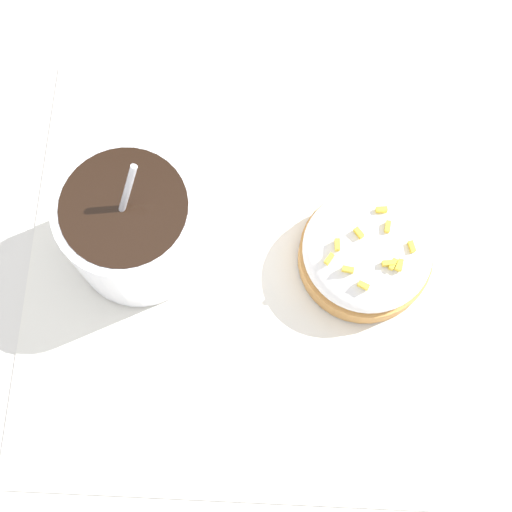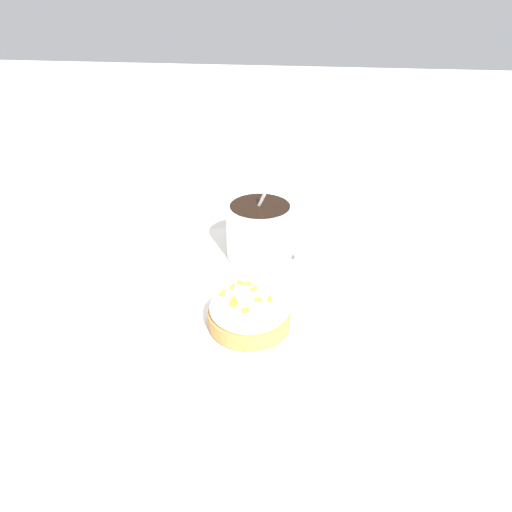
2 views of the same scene
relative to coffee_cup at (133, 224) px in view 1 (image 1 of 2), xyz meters
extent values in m
plane|color=silver|center=(-0.07, 0.01, -0.04)|extent=(3.00, 3.00, 0.00)
cube|color=white|center=(-0.07, 0.01, -0.04)|extent=(0.31, 0.31, 0.00)
cylinder|color=white|center=(0.00, 0.00, 0.00)|extent=(0.09, 0.09, 0.07)
cylinder|color=black|center=(0.00, 0.00, 0.03)|extent=(0.08, 0.08, 0.01)
torus|color=white|center=(-0.02, -0.04, 0.00)|extent=(0.03, 0.04, 0.04)
ellipsoid|color=silver|center=(-0.01, -0.02, -0.03)|extent=(0.03, 0.03, 0.01)
cylinder|color=silver|center=(0.01, 0.01, 0.02)|extent=(0.03, 0.04, 0.09)
cylinder|color=#C18442|center=(-0.15, 0.00, -0.03)|extent=(0.09, 0.09, 0.02)
ellipsoid|color=white|center=(-0.15, 0.00, -0.02)|extent=(0.08, 0.08, 0.03)
cube|color=yellow|center=(-0.15, -0.03, 0.00)|extent=(0.01, 0.00, 0.00)
cube|color=yellow|center=(-0.16, 0.01, 0.00)|extent=(0.01, 0.00, 0.00)
cube|color=yellow|center=(-0.14, 0.02, 0.00)|extent=(0.01, 0.01, 0.00)
cube|color=yellow|center=(-0.14, -0.01, 0.00)|extent=(0.01, 0.01, 0.00)
cube|color=yellow|center=(-0.16, -0.02, 0.00)|extent=(0.00, 0.01, 0.00)
cube|color=yellow|center=(-0.17, 0.01, 0.00)|extent=(0.01, 0.01, 0.00)
cube|color=yellow|center=(-0.12, 0.01, 0.00)|extent=(0.01, 0.01, 0.00)
cube|color=yellow|center=(-0.13, 0.00, 0.00)|extent=(0.00, 0.01, 0.00)
cube|color=yellow|center=(-0.17, 0.00, 0.00)|extent=(0.00, 0.01, 0.00)
cube|color=yellow|center=(-0.13, 0.01, 0.00)|extent=(0.01, 0.00, 0.00)
cube|color=yellow|center=(-0.16, 0.01, 0.00)|extent=(0.01, 0.01, 0.00)
cube|color=yellow|center=(-0.17, 0.00, 0.00)|extent=(0.01, 0.01, 0.00)
camera|label=1|loc=(-0.09, 0.14, 0.41)|focal=50.00mm
camera|label=2|loc=(-0.56, -0.06, 0.29)|focal=35.00mm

